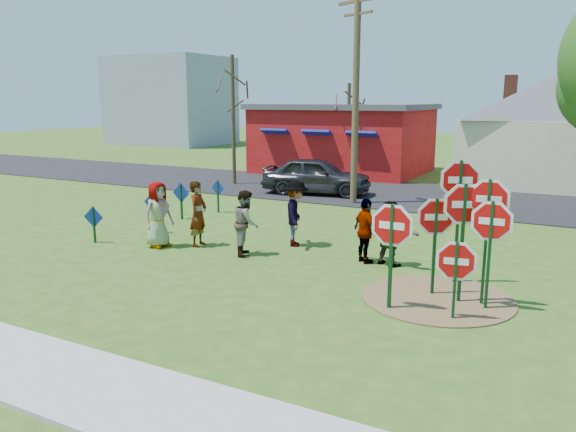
# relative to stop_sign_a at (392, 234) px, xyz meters

# --- Properties ---
(ground) EXTENTS (120.00, 120.00, 0.00)m
(ground) POSITION_rel_stop_sign_a_xyz_m (-3.77, 2.03, -1.56)
(ground) COLOR #2C4E16
(ground) RESTS_ON ground
(sidewalk) EXTENTS (22.00, 1.80, 0.08)m
(sidewalk) POSITION_rel_stop_sign_a_xyz_m (-3.77, -5.17, -1.52)
(sidewalk) COLOR #9E9E99
(sidewalk) RESTS_ON ground
(road) EXTENTS (120.00, 7.50, 0.04)m
(road) POSITION_rel_stop_sign_a_xyz_m (-3.77, 13.53, -1.54)
(road) COLOR black
(road) RESTS_ON ground
(dirt_patch) EXTENTS (3.20, 3.20, 0.03)m
(dirt_patch) POSITION_rel_stop_sign_a_xyz_m (0.73, 1.03, -1.54)
(dirt_patch) COLOR brown
(dirt_patch) RESTS_ON ground
(red_building) EXTENTS (9.40, 7.69, 3.90)m
(red_building) POSITION_rel_stop_sign_a_xyz_m (-9.27, 20.03, 0.41)
(red_building) COLOR maroon
(red_building) RESTS_ON ground
(cream_house) EXTENTS (9.40, 9.40, 6.50)m
(cream_house) POSITION_rel_stop_sign_a_xyz_m (1.73, 20.03, 1.37)
(cream_house) COLOR beige
(cream_house) RESTS_ON ground
(distant_building) EXTENTS (10.00, 8.00, 8.00)m
(distant_building) POSITION_rel_stop_sign_a_xyz_m (-31.77, 32.03, 2.44)
(distant_building) COLOR #8C939E
(distant_building) RESTS_ON ground
(stop_sign_a) EXTENTS (1.17, 0.08, 2.31)m
(stop_sign_a) POSITION_rel_stop_sign_a_xyz_m (0.00, 0.00, 0.00)
(stop_sign_a) COLOR #0F3919
(stop_sign_a) RESTS_ON ground
(stop_sign_b) EXTENTS (1.12, 0.47, 2.99)m
(stop_sign_b) POSITION_rel_stop_sign_a_xyz_m (0.81, 2.30, 0.59)
(stop_sign_b) COLOR #0F3919
(stop_sign_b) RESTS_ON ground
(stop_sign_c) EXTENTS (1.10, 0.10, 2.76)m
(stop_sign_c) POSITION_rel_stop_sign_a_xyz_m (1.61, 1.12, 0.37)
(stop_sign_c) COLOR #0F3919
(stop_sign_c) RESTS_ON ground
(stop_sign_d) EXTENTS (1.04, 0.52, 2.65)m
(stop_sign_d) POSITION_rel_stop_sign_a_xyz_m (1.16, 1.04, 0.33)
(stop_sign_d) COLOR #0F3919
(stop_sign_d) RESTS_ON ground
(stop_sign_e) EXTENTS (1.03, 0.19, 1.68)m
(stop_sign_e) POSITION_rel_stop_sign_a_xyz_m (1.26, 0.05, -0.48)
(stop_sign_e) COLOR #0F3919
(stop_sign_e) RESTS_ON ground
(stop_sign_f) EXTENTS (1.10, 0.07, 2.36)m
(stop_sign_f) POSITION_rel_stop_sign_a_xyz_m (1.73, 0.89, 0.10)
(stop_sign_f) COLOR #0F3919
(stop_sign_f) RESTS_ON ground
(stop_sign_g) EXTENTS (0.97, 0.53, 2.27)m
(stop_sign_g) POSITION_rel_stop_sign_a_xyz_m (0.56, 1.26, -0.02)
(stop_sign_g) COLOR #0F3919
(stop_sign_g) RESTS_ON ground
(blue_diamond_a) EXTENTS (0.64, 0.14, 1.09)m
(blue_diamond_a) POSITION_rel_stop_sign_a_xyz_m (-9.35, 1.09, -0.90)
(blue_diamond_a) COLOR #0F3919
(blue_diamond_a) RESTS_ON ground
(blue_diamond_b) EXTENTS (0.59, 0.06, 1.28)m
(blue_diamond_b) POSITION_rel_stop_sign_a_xyz_m (-8.68, 2.86, -0.76)
(blue_diamond_b) COLOR #0F3919
(blue_diamond_b) RESTS_ON ground
(blue_diamond_c) EXTENTS (0.71, 0.07, 1.30)m
(blue_diamond_c) POSITION_rel_stop_sign_a_xyz_m (-9.16, 4.92, -0.76)
(blue_diamond_c) COLOR #0F3919
(blue_diamond_c) RESTS_ON ground
(blue_diamond_d) EXTENTS (0.61, 0.12, 1.23)m
(blue_diamond_d) POSITION_rel_stop_sign_a_xyz_m (-8.73, 6.53, -0.80)
(blue_diamond_d) COLOR #0F3919
(blue_diamond_d) RESTS_ON ground
(person_a) EXTENTS (0.75, 1.01, 1.89)m
(person_a) POSITION_rel_stop_sign_a_xyz_m (-7.36, 1.62, -0.61)
(person_a) COLOR #425897
(person_a) RESTS_ON ground
(person_b) EXTENTS (0.55, 0.75, 1.88)m
(person_b) POSITION_rel_stop_sign_a_xyz_m (-6.41, 2.24, -0.62)
(person_b) COLOR #256764
(person_b) RESTS_ON ground
(person_c) EXTENTS (1.00, 1.08, 1.77)m
(person_c) POSITION_rel_stop_sign_a_xyz_m (-4.71, 2.11, -0.67)
(person_c) COLOR brown
(person_c) RESTS_ON ground
(person_d) EXTENTS (1.15, 1.41, 1.91)m
(person_d) POSITION_rel_stop_sign_a_xyz_m (-3.95, 3.56, -0.61)
(person_d) COLOR #38393D
(person_d) RESTS_ON ground
(person_e) EXTENTS (1.03, 0.94, 1.69)m
(person_e) POSITION_rel_stop_sign_a_xyz_m (-1.57, 2.85, -0.71)
(person_e) COLOR #4D2B5B
(person_e) RESTS_ON ground
(person_f) EXTENTS (1.63, 1.01, 1.67)m
(person_f) POSITION_rel_stop_sign_a_xyz_m (-0.97, 2.94, -0.72)
(person_f) COLOR #1C5924
(person_f) RESTS_ON ground
(suv) EXTENTS (5.04, 2.77, 1.62)m
(suv) POSITION_rel_stop_sign_a_xyz_m (-7.19, 11.92, -0.71)
(suv) COLOR #2C2D30
(suv) RESTS_ON road
(utility_pole) EXTENTS (1.92, 0.92, 8.36)m
(utility_pole) POSITION_rel_stop_sign_a_xyz_m (-4.94, 10.60, 2.84)
(utility_pole) COLOR #4C3823
(utility_pole) RESTS_ON ground
(bare_tree_west) EXTENTS (1.80, 1.80, 6.24)m
(bare_tree_west) POSITION_rel_stop_sign_a_xyz_m (-12.12, 12.79, 2.48)
(bare_tree_west) COLOR #382819
(bare_tree_west) RESTS_ON ground
(bare_tree_east) EXTENTS (1.80, 1.80, 4.97)m
(bare_tree_east) POSITION_rel_stop_sign_a_xyz_m (-7.70, 16.80, 1.65)
(bare_tree_east) COLOR #382819
(bare_tree_east) RESTS_ON ground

